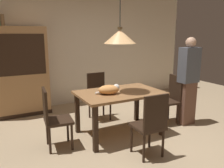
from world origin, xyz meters
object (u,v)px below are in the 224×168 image
at_px(hutch_bookcase, 20,73).
at_px(book_brown_thick, 2,20).
at_px(pendant_lamp, 120,36).
at_px(chair_near_front, 151,123).
at_px(dining_table, 119,98).
at_px(cat_sleeping, 109,89).
at_px(person_standing, 188,82).
at_px(chair_far_back, 98,94).
at_px(chair_left_side, 53,116).
at_px(chair_right_side, 171,97).

height_order(hutch_bookcase, book_brown_thick, book_brown_thick).
xyz_separation_m(pendant_lamp, hutch_bookcase, (-1.34, 1.84, -0.77)).
bearing_deg(book_brown_thick, hutch_bookcase, -0.35).
xyz_separation_m(chair_near_front, hutch_bookcase, (-1.34, 2.72, 0.38)).
relative_size(dining_table, cat_sleeping, 3.53).
distance_m(hutch_bookcase, person_standing, 3.39).
bearing_deg(pendant_lamp, chair_far_back, 90.01).
height_order(chair_far_back, chair_near_front, same).
bearing_deg(chair_left_side, dining_table, -0.42).
xyz_separation_m(chair_left_side, chair_near_front, (1.13, -0.89, 0.00)).
bearing_deg(cat_sleeping, pendant_lamp, 11.31).
xyz_separation_m(chair_near_front, cat_sleeping, (-0.21, 0.84, 0.32)).
relative_size(chair_right_side, hutch_bookcase, 0.50).
distance_m(pendant_lamp, person_standing, 1.61).
distance_m(chair_far_back, pendant_lamp, 1.45).
distance_m(pendant_lamp, book_brown_thick, 2.45).
relative_size(chair_far_back, cat_sleeping, 2.34).
xyz_separation_m(chair_far_back, book_brown_thick, (-1.58, 0.96, 1.45)).
bearing_deg(chair_right_side, chair_left_side, 179.56).
bearing_deg(person_standing, dining_table, 171.99).
distance_m(dining_table, person_standing, 1.39).
distance_m(chair_near_front, book_brown_thick, 3.46).
xyz_separation_m(dining_table, pendant_lamp, (0.00, 0.00, 1.01)).
height_order(dining_table, pendant_lamp, pendant_lamp).
relative_size(chair_near_front, book_brown_thick, 3.88).
bearing_deg(chair_near_front, chair_left_side, 141.79).
xyz_separation_m(chair_near_front, person_standing, (1.37, 0.69, 0.32)).
distance_m(chair_right_side, hutch_bookcase, 3.11).
xyz_separation_m(chair_far_back, person_standing, (1.37, -1.07, 0.32)).
height_order(chair_right_side, book_brown_thick, book_brown_thick).
bearing_deg(book_brown_thick, dining_table, -49.28).
bearing_deg(cat_sleeping, dining_table, 11.31).
xyz_separation_m(chair_left_side, chair_far_back, (1.13, 0.87, 0.00)).
bearing_deg(chair_far_back, dining_table, -89.99).
bearing_deg(chair_near_front, hutch_bookcase, 116.21).
xyz_separation_m(hutch_bookcase, book_brown_thick, (-0.25, 0.00, 1.07)).
distance_m(cat_sleeping, hutch_bookcase, 2.19).
distance_m(chair_left_side, pendant_lamp, 1.61).
bearing_deg(cat_sleeping, book_brown_thick, 126.09).
bearing_deg(chair_right_side, chair_near_front, -142.43).
height_order(chair_far_back, person_standing, person_standing).
height_order(dining_table, hutch_bookcase, hutch_bookcase).
xyz_separation_m(chair_left_side, pendant_lamp, (1.13, -0.01, 1.15)).
relative_size(dining_table, person_standing, 0.85).
distance_m(chair_far_back, cat_sleeping, 1.00).
bearing_deg(chair_near_front, chair_far_back, 89.94).
distance_m(chair_far_back, chair_right_side, 1.44).
height_order(pendant_lamp, person_standing, pendant_lamp).
relative_size(chair_right_side, cat_sleeping, 2.34).
xyz_separation_m(dining_table, person_standing, (1.37, -0.19, 0.18)).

